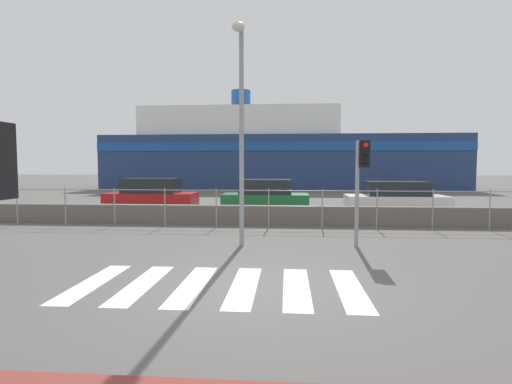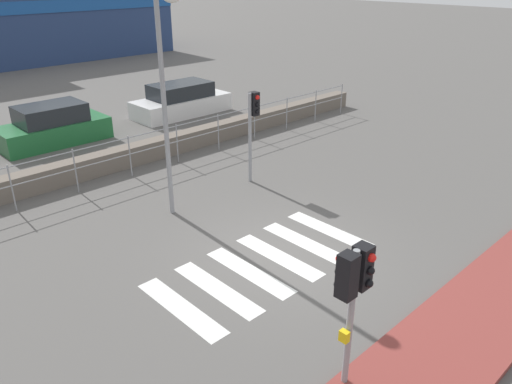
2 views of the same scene
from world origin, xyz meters
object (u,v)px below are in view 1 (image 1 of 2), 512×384
(streetlamp, at_px, (241,110))
(parked_car_green, at_px, (266,198))
(parked_car_white, at_px, (396,199))
(ferry_boat, at_px, (273,155))
(parked_car_red, at_px, (152,197))
(traffic_light_far, at_px, (362,169))

(streetlamp, height_order, parked_car_green, streetlamp)
(parked_car_green, distance_m, parked_car_white, 5.77)
(streetlamp, relative_size, ferry_boat, 0.18)
(parked_car_red, distance_m, parked_car_white, 11.05)
(parked_car_green, bearing_deg, ferry_boat, 91.14)
(parked_car_red, bearing_deg, streetlamp, -57.23)
(parked_car_red, height_order, parked_car_green, parked_car_red)
(traffic_light_far, xyz_separation_m, parked_car_green, (-2.87, 7.66, -1.38))
(traffic_light_far, xyz_separation_m, streetlamp, (-3.06, -0.26, 1.47))
(parked_car_green, bearing_deg, parked_car_white, 0.00)
(traffic_light_far, xyz_separation_m, parked_car_red, (-8.16, 7.66, -1.36))
(parked_car_white, bearing_deg, traffic_light_far, -110.71)
(ferry_boat, bearing_deg, streetlamp, -89.58)
(parked_car_red, xyz_separation_m, parked_car_green, (5.29, -0.00, -0.02))
(traffic_light_far, relative_size, parked_car_red, 0.66)
(traffic_light_far, relative_size, parked_car_white, 0.63)
(streetlamp, distance_m, parked_car_green, 8.42)
(traffic_light_far, relative_size, streetlamp, 0.49)
(parked_car_white, bearing_deg, ferry_boat, 107.27)
(streetlamp, xyz_separation_m, ferry_boat, (-0.20, 27.73, -0.37))
(streetlamp, height_order, parked_car_red, streetlamp)
(streetlamp, bearing_deg, parked_car_red, 122.77)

